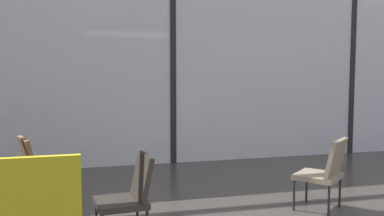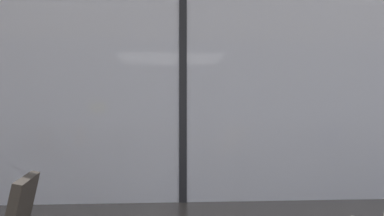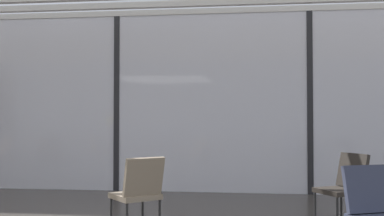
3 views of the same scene
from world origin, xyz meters
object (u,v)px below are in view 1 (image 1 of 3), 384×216
Objects in this scene: lounge_chair_7 at (130,193)px; lounge_chair_1 at (39,167)px; lounge_chair_0 at (325,169)px; parked_airplane at (82,57)px.

lounge_chair_1 is at bearing -150.86° from lounge_chair_7.
lounge_chair_0 is 2.40m from lounge_chair_7.
lounge_chair_7 is (-2.37, -0.39, 0.00)m from lounge_chair_0.
lounge_chair_7 is at bearing -31.84° from lounge_chair_0.
lounge_chair_0 is 3.44m from lounge_chair_1.
lounge_chair_1 is 1.00× the size of lounge_chair_7.
lounge_chair_0 is at bearing -75.62° from parked_airplane.
parked_airplane is 9.98m from lounge_chair_0.
lounge_chair_7 is at bearing -89.51° from parked_airplane.
lounge_chair_0 is 1.00× the size of lounge_chair_1.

